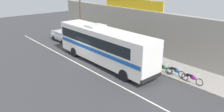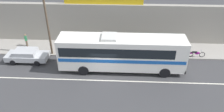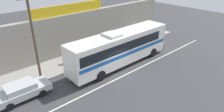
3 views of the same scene
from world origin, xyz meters
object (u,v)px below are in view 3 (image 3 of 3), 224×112
object	(u,v)px
parked_car	(22,91)
utility_pole	(34,38)
intercity_bus	(120,47)
motorcycle_red	(149,36)
pedestrian_far_left	(70,54)
motorcycle_orange	(140,39)
motorcycle_green	(136,41)

from	to	relation	value
parked_car	utility_pole	distance (m)	4.44
intercity_bus	motorcycle_red	xyz separation A→B (m)	(8.28, 2.55, -1.50)
pedestrian_far_left	motorcycle_orange	bearing A→B (deg)	-5.78
intercity_bus	parked_car	world-z (taller)	intercity_bus
utility_pole	motorcycle_red	size ratio (longest dim) A/B	4.24
motorcycle_green	pedestrian_far_left	size ratio (longest dim) A/B	1.12
parked_car	motorcycle_orange	xyz separation A→B (m)	(16.65, 1.75, -0.17)
motorcycle_green	motorcycle_orange	world-z (taller)	same
motorcycle_orange	motorcycle_green	bearing A→B (deg)	-168.23
intercity_bus	motorcycle_green	bearing A→B (deg)	24.78
motorcycle_red	motorcycle_green	bearing A→B (deg)	-179.47
intercity_bus	motorcycle_red	distance (m)	8.79
utility_pole	motorcycle_green	xyz separation A→B (m)	(13.26, 0.00, -3.70)
intercity_bus	motorcycle_orange	distance (m)	7.33
motorcycle_red	motorcycle_green	size ratio (longest dim) A/B	1.03
parked_car	pedestrian_far_left	xyz separation A→B (m)	(6.19, 2.81, 0.35)
utility_pole	motorcycle_green	distance (m)	13.77
parked_car	motorcycle_orange	distance (m)	16.75
intercity_bus	motorcycle_red	world-z (taller)	intercity_bus
motorcycle_green	intercity_bus	bearing A→B (deg)	-155.22
parked_car	motorcycle_red	distance (m)	18.38
intercity_bus	utility_pole	size ratio (longest dim) A/B	1.54
motorcycle_orange	parked_car	bearing A→B (deg)	-174.01
intercity_bus	motorcycle_green	xyz separation A→B (m)	(5.46, 2.52, -1.50)
motorcycle_orange	utility_pole	bearing A→B (deg)	-179.04
utility_pole	motorcycle_orange	distance (m)	14.89
motorcycle_red	motorcycle_orange	xyz separation A→B (m)	(-1.66, 0.21, 0.00)
motorcycle_red	pedestrian_far_left	bearing A→B (deg)	174.01
parked_car	utility_pole	world-z (taller)	utility_pole
intercity_bus	motorcycle_red	bearing A→B (deg)	17.11
intercity_bus	utility_pole	bearing A→B (deg)	162.08
intercity_bus	parked_car	bearing A→B (deg)	174.21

